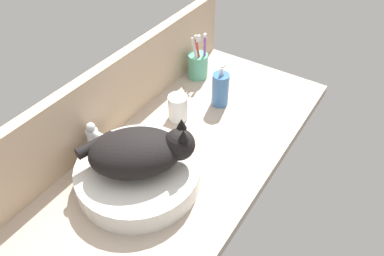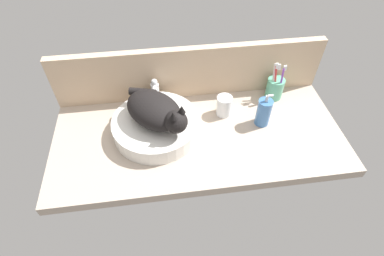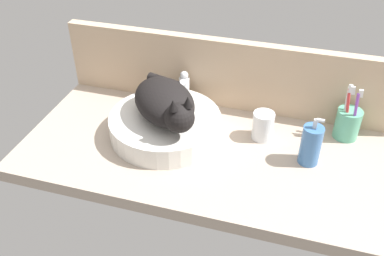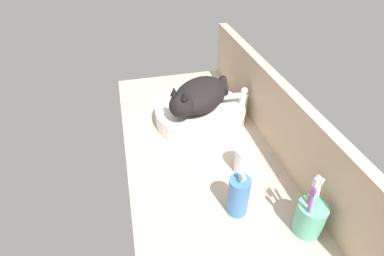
% 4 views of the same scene
% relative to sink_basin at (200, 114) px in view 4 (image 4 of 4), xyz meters
% --- Properties ---
extents(ground_plane, '(1.19, 0.54, 0.04)m').
position_rel_sink_basin_xyz_m(ground_plane, '(0.17, -0.03, -0.05)').
color(ground_plane, '#B2A08E').
extents(backsplash_panel, '(1.19, 0.04, 0.24)m').
position_rel_sink_basin_xyz_m(backsplash_panel, '(0.17, 0.22, 0.09)').
color(backsplash_panel, '#CCAD8C').
rests_on(backsplash_panel, ground_plane).
extents(sink_basin, '(0.35, 0.35, 0.07)m').
position_rel_sink_basin_xyz_m(sink_basin, '(0.00, 0.00, 0.00)').
color(sink_basin, silver).
rests_on(sink_basin, ground_plane).
extents(cat, '(0.29, 0.30, 0.14)m').
position_rel_sink_basin_xyz_m(cat, '(0.01, -0.01, 0.09)').
color(cat, black).
rests_on(cat, sink_basin).
extents(faucet, '(0.04, 0.12, 0.14)m').
position_rel_sink_basin_xyz_m(faucet, '(0.01, 0.16, 0.04)').
color(faucet, silver).
rests_on(faucet, ground_plane).
extents(soap_dispenser, '(0.06, 0.06, 0.16)m').
position_rel_sink_basin_xyz_m(soap_dispenser, '(0.45, -0.01, 0.03)').
color(soap_dispenser, '#3F72B2').
rests_on(soap_dispenser, ground_plane).
extents(toothbrush_cup, '(0.08, 0.08, 0.19)m').
position_rel_sink_basin_xyz_m(toothbrush_cup, '(0.55, 0.15, 0.02)').
color(toothbrush_cup, '#5BB28E').
rests_on(toothbrush_cup, ground_plane).
extents(water_glass, '(0.07, 0.07, 0.09)m').
position_rel_sink_basin_xyz_m(water_glass, '(0.30, 0.07, 0.01)').
color(water_glass, white).
rests_on(water_glass, ground_plane).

